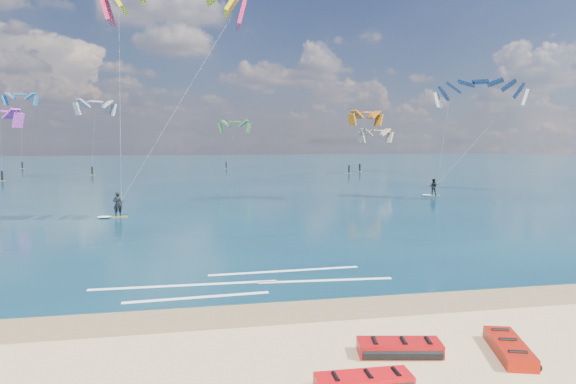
% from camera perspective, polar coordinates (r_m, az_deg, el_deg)
% --- Properties ---
extents(ground, '(320.00, 320.00, 0.00)m').
position_cam_1_polar(ground, '(53.53, -8.88, -0.45)').
color(ground, tan).
rests_on(ground, ground).
extents(wet_sand_strip, '(320.00, 2.40, 0.01)m').
position_cam_1_polar(wet_sand_strip, '(17.27, -3.57, -13.31)').
color(wet_sand_strip, brown).
rests_on(wet_sand_strip, ground).
extents(sea, '(320.00, 200.00, 0.04)m').
position_cam_1_polar(sea, '(117.34, -10.20, 2.81)').
color(sea, '#0A293B').
rests_on(sea, ground).
extents(packed_kite_mid, '(2.57, 1.61, 0.42)m').
position_cam_1_polar(packed_kite_mid, '(14.52, 12.26, -17.21)').
color(packed_kite_mid, '#B60C0E').
rests_on(packed_kite_mid, ground).
extents(packed_kite_right, '(1.83, 2.75, 0.40)m').
position_cam_1_polar(packed_kite_right, '(15.39, 23.33, -16.21)').
color(packed_kite_right, '#AE1507').
rests_on(packed_kite_right, ground).
extents(kitesurfer_main, '(12.51, 6.32, 17.57)m').
position_cam_1_polar(kitesurfer_main, '(37.17, -15.43, 10.78)').
color(kitesurfer_main, gold).
rests_on(kitesurfer_main, sea).
extents(kitesurfer_far, '(9.57, 7.73, 13.00)m').
position_cam_1_polar(kitesurfer_far, '(53.86, 18.47, 6.68)').
color(kitesurfer_far, '#C0CB1E').
rests_on(kitesurfer_far, sea).
extents(shoreline_foam, '(11.91, 3.60, 0.01)m').
position_cam_1_polar(shoreline_foam, '(20.71, -4.42, -9.97)').
color(shoreline_foam, white).
rests_on(shoreline_foam, ground).
extents(distant_kites, '(71.10, 38.52, 14.89)m').
position_cam_1_polar(distant_kites, '(92.45, -13.43, 5.46)').
color(distant_kites, tan).
rests_on(distant_kites, ground).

